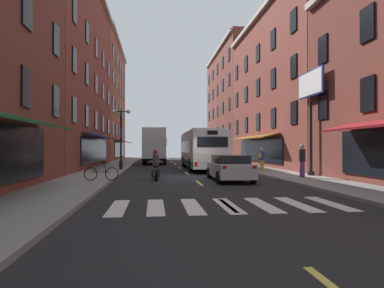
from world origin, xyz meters
name	(u,v)px	position (x,y,z in m)	size (l,w,h in m)	color
ground_plane	(191,178)	(0.00, 0.00, -0.05)	(34.80, 80.00, 0.10)	black
lane_centre_dashes	(192,177)	(0.00, -0.25, 0.00)	(0.14, 73.90, 0.01)	#DBCC4C
crosswalk_near	(228,205)	(0.00, -10.00, 0.00)	(7.10, 2.80, 0.01)	silver
sidewalk_left	(91,177)	(-5.90, 0.00, 0.07)	(3.00, 80.00, 0.14)	gray
sidewalk_right	(285,175)	(5.90, 0.00, 0.07)	(3.00, 80.00, 0.14)	gray
storefront_row_left	(25,69)	(-11.38, 4.72, 7.38)	(9.44, 79.90, 17.21)	brown
storefront_row_right	(338,78)	(11.38, 3.31, 6.97)	(9.44, 79.90, 16.85)	#9E8466
billboard_sign	(311,95)	(7.05, -1.12, 4.91)	(0.40, 3.04, 6.24)	black
transit_bus	(201,149)	(1.63, 7.19, 1.65)	(2.73, 11.22, 3.13)	white
box_truck	(155,146)	(-2.17, 16.38, 1.94)	(2.61, 6.99, 3.81)	#B21E19
sedan_near	(230,168)	(1.77, -2.54, 0.71)	(1.95, 4.52, 1.38)	silver
sedan_mid	(153,156)	(-2.45, 26.70, 0.69)	(1.98, 4.63, 1.34)	#144723
motorcycle_rider	(156,167)	(-2.16, -1.54, 0.71)	(0.62, 2.07, 1.66)	black
bicycle_near	(101,173)	(-4.86, -3.07, 0.50)	(1.71, 0.48, 0.91)	black
pedestrian_near	(262,159)	(5.09, 2.12, 0.99)	(0.53, 0.42, 1.61)	#B29947
pedestrian_mid	(302,160)	(5.92, -2.38, 1.09)	(0.36, 0.36, 1.83)	#66387F
street_lamp_twin	(121,136)	(-4.78, 5.84, 2.69)	(1.42, 0.32, 4.58)	black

